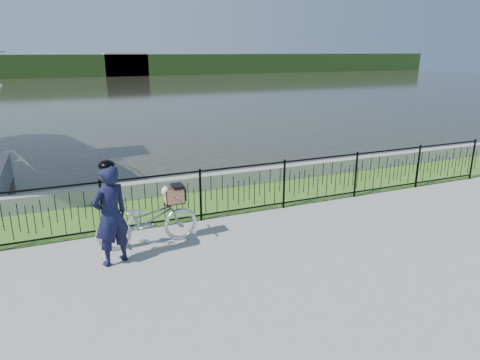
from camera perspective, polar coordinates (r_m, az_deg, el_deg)
name	(u,v)px	position (r m, az deg, el deg)	size (l,w,h in m)	color
ground	(277,242)	(8.27, 4.97, -8.24)	(120.00, 120.00, 0.00)	gray
grass_strip	(228,200)	(10.46, -1.65, -2.66)	(60.00, 2.00, 0.01)	#3E6C21
water	(101,93)	(39.91, -18.01, 11.03)	(120.00, 120.00, 0.00)	#28281E
quay_wall	(214,181)	(11.29, -3.50, -0.16)	(60.00, 0.30, 0.40)	gray
fence	(244,189)	(9.40, 0.54, -1.26)	(14.00, 0.06, 1.15)	black
far_treeline	(81,65)	(66.72, -20.45, 14.13)	(120.00, 6.00, 3.00)	#27441A
far_building_right	(126,64)	(65.82, -15.01, 14.66)	(6.00, 3.00, 3.20)	gray
bicycle_rig	(148,219)	(8.13, -12.17, -5.15)	(1.88, 0.66, 1.13)	silver
cyclist	(111,214)	(7.45, -16.88, -4.37)	(0.75, 0.64, 1.81)	black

